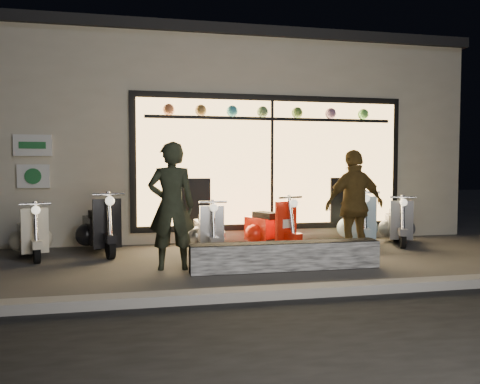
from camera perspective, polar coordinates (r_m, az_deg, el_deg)
The scene contains 12 objects.
ground at distance 7.29m, azimuth 1.81°, elevation -8.50°, with size 40.00×40.00×0.00m, color #383533.
kerb at distance 5.40m, azimuth 6.83°, elevation -11.97°, with size 40.00×0.25×0.12m, color slate.
shop_building at distance 12.07m, azimuth -3.66°, elevation 6.07°, with size 10.20×6.23×4.20m.
graffiti_barrier at distance 6.71m, azimuth 5.62°, elevation -7.78°, with size 2.73×0.28×0.40m, color black.
scooter_silver at distance 8.10m, azimuth -3.99°, elevation -4.81°, with size 0.40×1.23×0.88m.
scooter_red at distance 8.33m, azimuth 3.43°, elevation -4.44°, with size 0.76×1.29×0.94m.
scooter_black at distance 8.41m, azimuth -16.67°, elevation -4.31°, with size 0.72×1.40×1.00m.
scooter_cream at distance 8.36m, azimuth -24.07°, elevation -4.83°, with size 0.65×1.23×0.88m.
scooter_blue at distance 9.13m, azimuth 14.26°, elevation -3.72°, with size 0.72×1.40×1.00m.
scooter_grey at distance 9.54m, azimuth 18.68°, elevation -3.74°, with size 0.71×1.24×0.90m.
man at distance 6.71m, azimuth -8.35°, elevation -1.70°, with size 0.66×0.43×1.82m, color black.
woman at distance 7.47m, azimuth 13.80°, elevation -1.61°, with size 1.01×0.42×1.73m, color brown.
Camera 1 is at (-1.65, -6.95, 1.45)m, focal length 35.00 mm.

